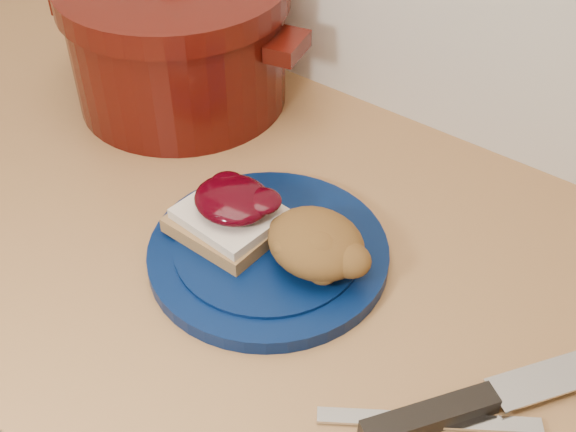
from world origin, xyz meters
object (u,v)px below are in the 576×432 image
Objects in this scene: dutch_oven at (178,41)px; pepper_grinder at (129,30)px; plate at (268,253)px; chef_knife at (476,402)px; butter_knife at (429,421)px.

pepper_grinder is at bearing 180.00° from dutch_oven.
chef_knife is (0.25, -0.03, 0.00)m from plate.
dutch_oven reaches higher than pepper_grinder.
pepper_grinder reaches higher than butter_knife.
pepper_grinder is at bearing 155.53° from plate.
dutch_oven reaches higher than chef_knife.
butter_knife is (0.23, -0.07, -0.00)m from plate.
plate is 0.42m from pepper_grinder.
chef_knife is at bearing 22.37° from butter_knife.
plate is at bearing -24.47° from pepper_grinder.
dutch_oven is at bearing 0.00° from pepper_grinder.
plate reaches higher than butter_knife.
butter_knife is 0.57m from dutch_oven.
dutch_oven is (-0.53, 0.20, 0.07)m from chef_knife.
plate is at bearing -31.26° from dutch_oven.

